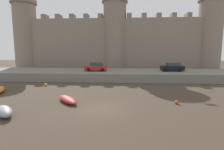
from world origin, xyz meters
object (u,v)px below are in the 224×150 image
Objects in this scene: rowboat_foreground_left at (68,99)px; mooring_buoy_near_shore at (46,85)px; mooring_buoy_near_channel at (177,102)px; rowboat_midflat_right at (4,111)px; car_quay_west at (172,67)px; car_quay_centre_east at (96,67)px.

rowboat_foreground_left is 9.89m from mooring_buoy_near_shore.
mooring_buoy_near_shore is 1.16× the size of mooring_buoy_near_channel.
mooring_buoy_near_channel is at bearing 15.33° from rowboat_midflat_right.
mooring_buoy_near_shore is 22.30m from car_quay_west.
mooring_buoy_near_channel is at bearing -55.63° from car_quay_centre_east.
rowboat_foreground_left is at bearing -179.48° from mooring_buoy_near_channel.
mooring_buoy_near_shore is at bearing 155.15° from mooring_buoy_near_channel.
mooring_buoy_near_shore is at bearing 98.94° from rowboat_midflat_right.
rowboat_midflat_right is at bearing -134.97° from rowboat_foreground_left.
rowboat_midflat_right reaches higher than rowboat_foreground_left.
rowboat_midflat_right is 27.45m from car_quay_west.
rowboat_foreground_left is at bearing -133.23° from car_quay_west.
rowboat_midflat_right is 0.66× the size of car_quay_west.
rowboat_midflat_right is 0.66× the size of car_quay_centre_east.
car_quay_west is at bearing 46.41° from rowboat_midflat_right.
car_quay_west is (3.84, 15.71, 2.06)m from mooring_buoy_near_channel.
car_quay_west reaches higher than rowboat_midflat_right.
car_quay_west reaches higher than mooring_buoy_near_channel.
rowboat_foreground_left is 21.79m from car_quay_west.
mooring_buoy_near_channel is (11.03, 0.10, -0.12)m from rowboat_foreground_left.
car_quay_centre_east reaches higher than rowboat_midflat_right.
rowboat_foreground_left reaches higher than mooring_buoy_near_shore.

